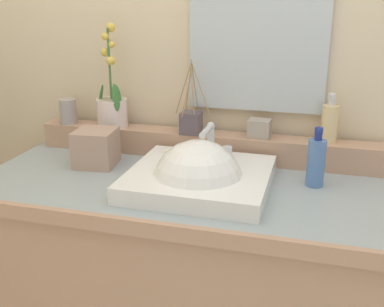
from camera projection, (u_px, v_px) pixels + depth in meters
name	position (u px, v px, depth m)	size (l,w,h in m)	color
vanity_cabinet	(187.00, 294.00, 1.58)	(1.30, 0.60, 0.83)	tan
back_ledge	(205.00, 145.00, 1.65)	(1.22, 0.10, 0.09)	tan
sink_basin	(198.00, 184.00, 1.39)	(0.41, 0.40, 0.29)	white
soap_bar	(174.00, 152.00, 1.51)	(0.07, 0.04, 0.02)	beige
potted_plant	(112.00, 106.00, 1.68)	(0.11, 0.11, 0.37)	silver
soap_dispenser	(330.00, 122.00, 1.51)	(0.05, 0.06, 0.16)	#E0C589
tumbler_cup	(68.00, 111.00, 1.74)	(0.06, 0.06, 0.09)	#A19694
reed_diffuser	(191.00, 122.00, 1.61)	(0.13, 0.08, 0.26)	#50444D
trinket_box	(259.00, 128.00, 1.57)	(0.07, 0.06, 0.06)	gray
lotion_bottle	(316.00, 161.00, 1.39)	(0.05, 0.06, 0.18)	#4F74AE
tissue_box	(96.00, 148.00, 1.56)	(0.13, 0.13, 0.12)	tan
mirror	(258.00, 26.00, 1.52)	(0.46, 0.02, 0.56)	silver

